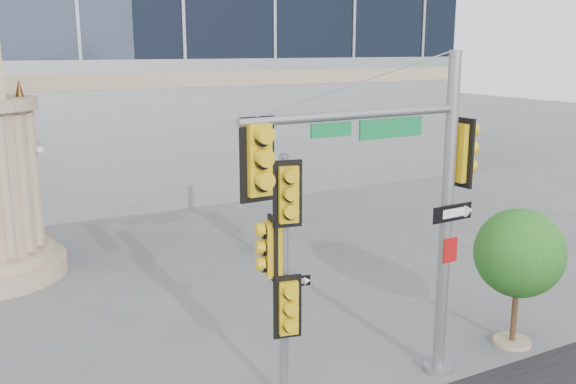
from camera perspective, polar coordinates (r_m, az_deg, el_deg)
ground at (r=14.12m, az=3.79°, el=-14.52°), size 120.00×120.00×0.00m
main_signal_pole at (r=11.84m, az=10.15°, el=0.42°), size 4.99×0.69×6.42m
secondary_signal_pole at (r=11.36m, az=-0.45°, el=-6.35°), size 0.81×0.70×4.68m
street_tree at (r=14.84m, az=19.90°, el=-5.39°), size 1.98×1.94×3.09m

